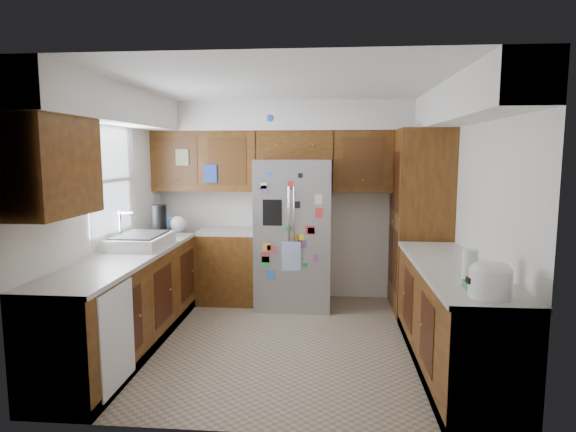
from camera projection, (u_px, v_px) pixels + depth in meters
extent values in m
plane|color=tan|center=(285.00, 342.00, 4.82)|extent=(3.60, 3.60, 0.00)
cube|color=white|center=(296.00, 202.00, 6.24)|extent=(3.60, 0.04, 2.50)
cube|color=white|center=(106.00, 216.00, 4.81)|extent=(0.04, 3.20, 2.50)
cube|color=white|center=(476.00, 220.00, 4.50)|extent=(0.04, 3.20, 2.50)
cube|color=white|center=(262.00, 251.00, 3.07)|extent=(3.60, 0.04, 2.50)
cube|color=white|center=(285.00, 85.00, 4.49)|extent=(3.60, 3.20, 0.02)
cube|color=white|center=(295.00, 116.00, 5.91)|extent=(3.60, 0.38, 0.35)
cube|color=white|center=(119.00, 106.00, 4.65)|extent=(0.38, 3.20, 0.35)
cube|color=white|center=(460.00, 103.00, 4.38)|extent=(0.38, 3.20, 0.35)
cube|color=#43240C|center=(206.00, 161.00, 6.10)|extent=(1.33, 0.34, 0.75)
cube|color=#43240C|center=(387.00, 161.00, 5.90)|extent=(1.33, 0.34, 0.75)
cube|color=#43240C|center=(53.00, 166.00, 3.59)|extent=(0.34, 0.85, 0.75)
cube|color=white|center=(110.00, 181.00, 4.86)|extent=(0.02, 0.90, 1.05)
cube|color=white|center=(113.00, 181.00, 4.86)|extent=(0.01, 1.02, 1.15)
cube|color=#1E40B4|center=(210.00, 174.00, 5.92)|extent=(0.16, 0.02, 0.22)
cube|color=beige|center=(182.00, 157.00, 5.92)|extent=(0.16, 0.02, 0.20)
cube|color=#43240C|center=(126.00, 304.00, 4.59)|extent=(0.60, 2.60, 0.88)
cube|color=#43240C|center=(230.00, 267.00, 6.11)|extent=(0.75, 0.60, 0.88)
cube|color=beige|center=(124.00, 257.00, 4.53)|extent=(0.63, 2.60, 0.04)
cube|color=beige|center=(229.00, 231.00, 6.05)|extent=(0.75, 0.60, 0.04)
cube|color=black|center=(127.00, 343.00, 4.64)|extent=(0.60, 2.60, 0.10)
cube|color=white|center=(118.00, 337.00, 3.72)|extent=(0.01, 0.58, 0.80)
cube|color=#43240C|center=(452.00, 320.00, 4.16)|extent=(0.60, 2.25, 0.88)
cube|color=beige|center=(454.00, 268.00, 4.10)|extent=(0.63, 2.25, 0.04)
cube|color=black|center=(450.00, 363.00, 4.21)|extent=(0.60, 2.25, 0.10)
cube|color=#43240C|center=(420.00, 221.00, 5.69)|extent=(0.60, 0.90, 2.15)
cube|color=#ABABB0|center=(294.00, 233.00, 5.89)|extent=(0.90, 0.75, 1.80)
cylinder|color=silver|center=(289.00, 226.00, 5.49)|extent=(0.02, 0.02, 0.90)
cylinder|color=silver|center=(294.00, 226.00, 5.48)|extent=(0.02, 0.02, 0.90)
cube|color=black|center=(272.00, 213.00, 5.49)|extent=(0.22, 0.01, 0.30)
cube|color=white|center=(291.00, 256.00, 5.52)|extent=(0.22, 0.01, 0.34)
cube|color=red|center=(265.00, 258.00, 5.57)|extent=(0.09, 0.00, 0.12)
cube|color=green|center=(265.00, 261.00, 5.57)|extent=(0.10, 0.00, 0.12)
cube|color=yellow|center=(301.00, 238.00, 5.50)|extent=(0.07, 0.00, 0.09)
cube|color=orange|center=(267.00, 247.00, 5.55)|extent=(0.09, 0.00, 0.10)
cube|color=green|center=(305.00, 265.00, 5.54)|extent=(0.05, 0.00, 0.05)
cube|color=#8C4C99|center=(316.00, 259.00, 5.52)|extent=(0.05, 0.00, 0.09)
cube|color=black|center=(300.00, 176.00, 5.41)|extent=(0.05, 0.00, 0.05)
cube|color=#8C4C99|center=(264.00, 190.00, 5.47)|extent=(0.07, 0.00, 0.11)
cube|color=red|center=(269.00, 248.00, 5.55)|extent=(0.05, 0.00, 0.06)
cube|color=green|center=(288.00, 229.00, 5.50)|extent=(0.08, 0.00, 0.05)
cube|color=#8C4C99|center=(302.00, 244.00, 5.51)|extent=(0.10, 0.00, 0.09)
cube|color=orange|center=(296.00, 237.00, 5.51)|extent=(0.07, 0.00, 0.07)
cube|color=blue|center=(311.00, 231.00, 5.48)|extent=(0.08, 0.00, 0.07)
cube|color=white|center=(318.00, 199.00, 5.43)|extent=(0.08, 0.00, 0.11)
cube|color=black|center=(288.00, 253.00, 5.54)|extent=(0.08, 0.00, 0.05)
cube|color=black|center=(298.00, 205.00, 5.46)|extent=(0.06, 0.00, 0.08)
cube|color=red|center=(274.00, 250.00, 5.55)|extent=(0.05, 0.00, 0.07)
cube|color=red|center=(310.00, 230.00, 5.48)|extent=(0.10, 0.00, 0.10)
cube|color=red|center=(319.00, 213.00, 5.45)|extent=(0.08, 0.00, 0.11)
cube|color=blue|center=(269.00, 175.00, 5.44)|extent=(0.06, 0.00, 0.05)
cube|color=white|center=(264.00, 186.00, 5.46)|extent=(0.08, 0.00, 0.07)
cube|color=green|center=(298.00, 262.00, 5.54)|extent=(0.05, 0.00, 0.12)
cube|color=red|center=(290.00, 185.00, 5.44)|extent=(0.06, 0.00, 0.10)
cube|color=blue|center=(270.00, 275.00, 5.59)|extent=(0.10, 0.00, 0.10)
cube|color=#43240C|center=(295.00, 145.00, 5.97)|extent=(0.96, 0.34, 0.35)
sphere|color=blue|center=(272.00, 119.00, 5.88)|extent=(0.29, 0.29, 0.29)
cylinder|color=black|center=(299.00, 124.00, 5.96)|extent=(0.31, 0.31, 0.18)
ellipsoid|color=#333338|center=(299.00, 117.00, 5.95)|extent=(0.29, 0.29, 0.13)
cube|color=white|center=(140.00, 241.00, 4.92)|extent=(0.52, 0.70, 0.12)
cube|color=black|center=(140.00, 235.00, 4.91)|extent=(0.44, 0.60, 0.02)
cylinder|color=silver|center=(120.00, 226.00, 4.91)|extent=(0.02, 0.02, 0.30)
cylinder|color=silver|center=(125.00, 213.00, 4.89)|extent=(0.16, 0.02, 0.02)
cube|color=yellow|center=(146.00, 250.00, 4.67)|extent=(0.10, 0.18, 0.04)
cube|color=black|center=(160.00, 234.00, 5.42)|extent=(0.18, 0.14, 0.10)
cylinder|color=black|center=(159.00, 217.00, 5.39)|extent=(0.16, 0.16, 0.28)
cylinder|color=#ABABB0|center=(159.00, 226.00, 5.68)|extent=(0.14, 0.14, 0.20)
sphere|color=white|center=(178.00, 224.00, 5.84)|extent=(0.20, 0.20, 0.20)
cube|color=#3F72B2|center=(170.00, 223.00, 5.97)|extent=(0.14, 0.10, 0.18)
cube|color=#BFB28C|center=(181.00, 225.00, 6.00)|extent=(0.10, 0.08, 0.14)
cylinder|color=white|center=(151.00, 237.00, 5.22)|extent=(0.08, 0.08, 0.11)
cylinder|color=white|center=(490.00, 283.00, 3.19)|extent=(0.28, 0.28, 0.19)
ellipsoid|color=white|center=(491.00, 270.00, 3.18)|extent=(0.27, 0.27, 0.12)
cube|color=black|center=(470.00, 280.00, 3.20)|extent=(0.04, 0.06, 0.04)
cylinder|color=white|center=(470.00, 266.00, 3.56)|extent=(0.11, 0.11, 0.25)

